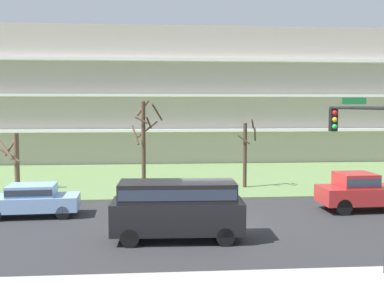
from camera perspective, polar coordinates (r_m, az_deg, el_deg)
The scene contains 10 objects.
ground at distance 21.04m, azimuth 2.09°, elevation -10.05°, with size 160.00×160.00×0.00m, color #2D2D30.
grass_lawn_strip at distance 34.70m, azimuth -0.59°, elevation -4.11°, with size 80.00×16.00×0.08m, color #66844C.
apartment_building at distance 47.59m, azimuth -1.71°, elevation 5.83°, with size 54.78×11.59×12.59m.
tree_far_left at distance 30.88m, azimuth -20.88°, elevation -1.80°, with size 1.71×1.98×3.67m.
tree_left at distance 28.60m, azimuth -5.88°, elevation 0.30°, with size 1.94×2.08×5.70m.
tree_center at distance 30.25m, azimuth 6.62°, elevation -1.04°, with size 1.38×1.31×4.51m.
van_black_near_left at distance 18.65m, azimuth -1.80°, elevation -7.56°, with size 5.27×2.18×2.36m.
pickup_red_center_left at distance 25.51m, azimuth 20.71°, elevation -5.40°, with size 5.46×2.17×1.95m.
sedan_blue_center_right at distance 23.90m, azimuth -19.01°, elevation -6.37°, with size 4.49×2.04×1.57m.
traffic_signal_mast at distance 17.03m, azimuth 20.40°, elevation -0.48°, with size 0.90×5.04×5.68m.
Camera 1 is at (-2.36, -20.21, 5.36)m, focal length 43.51 mm.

